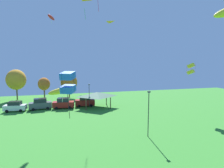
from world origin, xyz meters
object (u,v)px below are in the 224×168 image
kite_flying_2 (51,17)px  kite_flying_8 (68,82)px  kite_flying_5 (191,69)px  light_post_0 (148,111)px  kite_flying_9 (62,90)px  light_post_1 (89,94)px  parked_car_leftmost (15,106)px  parked_car_rightmost_in_row (85,101)px  kite_flying_0 (106,25)px  park_pavilion (97,94)px  kite_flying_7 (82,6)px  parked_car_second_from_left (40,104)px  treeline_tree_3 (69,82)px  treeline_tree_1 (16,80)px  treeline_tree_2 (44,84)px  parked_car_third_from_left (63,103)px

kite_flying_2 → kite_flying_8: (2.65, -18.25, -10.60)m
kite_flying_5 → light_post_0: kite_flying_5 is taller
kite_flying_9 → light_post_1: 19.74m
parked_car_leftmost → parked_car_rightmost_in_row: size_ratio=0.97×
kite_flying_0 → park_pavilion: bearing=90.7°
kite_flying_0 → parked_car_rightmost_in_row: (-2.72, 11.19, -15.64)m
kite_flying_9 → kite_flying_7: bearing=75.6°
kite_flying_2 → kite_flying_5: (26.02, -6.98, -9.72)m
kite_flying_5 → parked_car_second_from_left: bearing=158.0°
kite_flying_2 → parked_car_leftmost: 20.17m
kite_flying_0 → kite_flying_5: size_ratio=0.84×
kite_flying_9 → park_pavilion: bearing=67.9°
kite_flying_2 → kite_flying_7: size_ratio=0.83×
kite_flying_5 → treeline_tree_3: size_ratio=0.31×
park_pavilion → light_post_0: light_post_0 is taller
kite_flying_7 → parked_car_leftmost: 25.53m
parked_car_second_from_left → light_post_1: 11.06m
treeline_tree_1 → parked_car_second_from_left: bearing=-58.4°
treeline_tree_2 → kite_flying_9: bearing=-79.4°
parked_car_third_from_left → treeline_tree_3: (1.48, 12.35, 3.54)m
parked_car_leftmost → kite_flying_8: bearing=-58.3°
treeline_tree_1 → parked_car_rightmost_in_row: bearing=-34.8°
parked_car_leftmost → parked_car_second_from_left: size_ratio=0.92×
kite_flying_8 → parked_car_third_from_left: 23.93m
treeline_tree_3 → kite_flying_9: bearing=-92.1°
kite_flying_7 → kite_flying_5: bearing=-23.2°
kite_flying_5 → treeline_tree_1: bearing=146.5°
kite_flying_9 → parked_car_leftmost: size_ratio=0.77×
kite_flying_5 → treeline_tree_1: kite_flying_5 is taller
kite_flying_2 → light_post_0: 25.01m
kite_flying_5 → kite_flying_8: 25.96m
kite_flying_7 → light_post_1: bearing=61.6°
parked_car_rightmost_in_row → parked_car_leftmost: bearing=-172.2°
kite_flying_8 → light_post_1: kite_flying_8 is taller
treeline_tree_2 → treeline_tree_1: bearing=176.8°
kite_flying_7 → parked_car_second_from_left: bearing=160.7°
kite_flying_0 → parked_car_third_from_left: size_ratio=0.39×
parked_car_leftmost → parked_car_third_from_left: size_ratio=0.93×
kite_flying_8 → parked_car_second_from_left: bearing=104.6°
kite_flying_0 → treeline_tree_2: kite_flying_0 is taller
light_post_0 → light_post_1: size_ratio=1.19×
parked_car_leftmost → parked_car_third_from_left: parked_car_third_from_left is taller
park_pavilion → light_post_1: light_post_1 is taller
park_pavilion → light_post_0: bearing=-77.2°
parked_car_second_from_left → treeline_tree_1: size_ratio=0.57×
parked_car_rightmost_in_row → kite_flying_9: bearing=-98.9°
kite_flying_5 → treeline_tree_3: kite_flying_5 is taller
light_post_1 → kite_flying_7: bearing=-118.4°
kite_flying_8 → parked_car_third_from_left: bearing=92.6°
kite_flying_5 → parked_car_second_from_left: kite_flying_5 is taller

